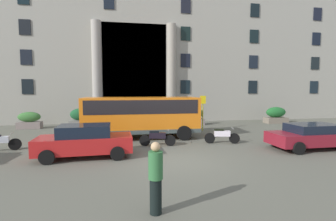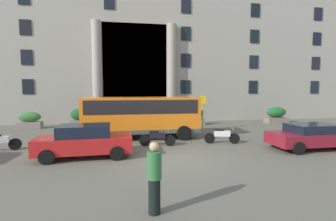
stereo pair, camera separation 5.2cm
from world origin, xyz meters
TOP-DOWN VIEW (x-y plane):
  - ground_plane at (0.00, 0.00)m, footprint 80.00×64.00m
  - office_building_facade at (-0.00, 17.48)m, footprint 43.90×9.69m
  - orange_minibus at (-1.20, 5.50)m, footprint 7.16×2.76m
  - bus_stop_sign at (3.54, 7.55)m, footprint 0.44×0.08m
  - hedge_planter_far_east at (-9.72, 10.74)m, footprint 1.77×0.73m
  - hedge_planter_entrance_right at (3.78, 10.49)m, footprint 1.61×0.80m
  - hedge_planter_far_west at (11.54, 10.44)m, footprint 1.99×0.99m
  - hedge_planter_west at (-0.67, 10.20)m, footprint 1.95×0.87m
  - hedge_planter_entrance_left at (-5.81, 10.49)m, footprint 1.66×0.86m
  - parked_compact_extra at (7.40, 1.02)m, footprint 4.51×2.06m
  - parked_hatchback_near at (-4.03, 1.39)m, footprint 4.26×2.08m
  - scooter_by_planter at (3.20, 3.03)m, footprint 1.98×0.69m
  - motorcycle_near_kerb at (-0.53, 3.05)m, footprint 1.98×0.62m
  - pedestrian_man_crossing at (-1.48, -4.28)m, footprint 0.36×0.36m

SIDE VIEW (x-z plane):
  - ground_plane at x=0.00m, z-range -0.12..0.00m
  - motorcycle_near_kerb at x=-0.53m, z-range 0.01..0.90m
  - scooter_by_planter at x=3.20m, z-range 0.01..0.90m
  - hedge_planter_far_east at x=-9.72m, z-range -0.02..1.31m
  - parked_compact_extra at x=7.40m, z-range 0.03..1.34m
  - hedge_planter_entrance_right at x=3.78m, z-range -0.03..1.46m
  - hedge_planter_far_west at x=11.54m, z-range -0.03..1.47m
  - parked_hatchback_near at x=-4.03m, z-range 0.01..1.50m
  - hedge_planter_west at x=-0.67m, z-range -0.03..1.55m
  - hedge_planter_entrance_left at x=-5.81m, z-range -0.03..1.56m
  - pedestrian_man_crossing at x=-1.48m, z-range 0.01..1.82m
  - orange_minibus at x=-1.20m, z-range 0.27..2.86m
  - bus_stop_sign at x=3.54m, z-range 0.31..2.94m
  - office_building_facade at x=0.00m, z-range 0.00..15.24m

